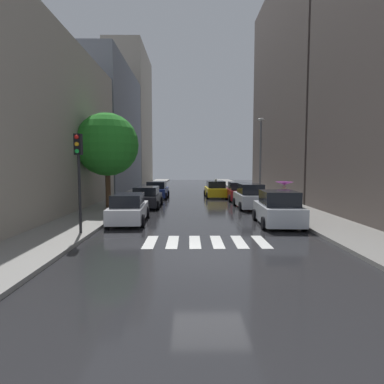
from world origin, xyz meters
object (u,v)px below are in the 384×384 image
at_px(pedestrian_foreground, 284,189).
at_px(traffic_light_left_corner, 79,161).
at_px(parked_car_right_second, 250,197).
at_px(lamp_post_right, 261,153).
at_px(taxi_midroad, 216,190).
at_px(parked_car_left_third, 157,190).
at_px(parked_car_right_third, 238,192).
at_px(street_tree_left, 107,145).
at_px(parked_car_right_nearest, 278,209).
at_px(parked_car_left_nearest, 129,209).
at_px(parked_car_left_second, 147,197).

relative_size(pedestrian_foreground, traffic_light_left_corner, 0.44).
bearing_deg(parked_car_right_second, traffic_light_left_corner, 134.11).
bearing_deg(lamp_post_right, taxi_midroad, 138.86).
bearing_deg(parked_car_left_third, pedestrian_foreground, -135.98).
xyz_separation_m(parked_car_right_second, traffic_light_left_corner, (-9.18, -9.05, 2.45)).
bearing_deg(parked_car_right_third, traffic_light_left_corner, 148.02).
xyz_separation_m(parked_car_left_third, lamp_post_right, (9.29, -2.50, 3.44)).
height_order(parked_car_left_third, traffic_light_left_corner, traffic_light_left_corner).
distance_m(street_tree_left, traffic_light_left_corner, 8.75).
height_order(parked_car_right_nearest, traffic_light_left_corner, traffic_light_left_corner).
distance_m(parked_car_right_nearest, parked_car_right_third, 11.96).
distance_m(pedestrian_foreground, lamp_post_right, 7.82).
bearing_deg(parked_car_right_third, parked_car_left_nearest, 145.47).
xyz_separation_m(parked_car_right_nearest, street_tree_left, (-10.37, 6.06, 3.72)).
bearing_deg(parked_car_left_second, street_tree_left, 117.23).
xyz_separation_m(parked_car_left_third, taxi_midroad, (5.65, 0.67, 0.01)).
distance_m(parked_car_left_nearest, lamp_post_right, 14.57).
distance_m(taxi_midroad, street_tree_left, 12.46).
bearing_deg(parked_car_left_nearest, pedestrian_foreground, -74.54).
relative_size(parked_car_right_nearest, street_tree_left, 0.64).
distance_m(taxi_midroad, lamp_post_right, 5.92).
bearing_deg(traffic_light_left_corner, pedestrian_foreground, 30.85).
bearing_deg(pedestrian_foreground, traffic_light_left_corner, -151.22).
distance_m(parked_car_left_third, parked_car_right_nearest, 15.84).
distance_m(parked_car_left_second, parked_car_right_second, 7.62).
bearing_deg(taxi_midroad, parked_car_right_third, -146.52).
bearing_deg(parked_car_right_second, parked_car_right_nearest, -178.44).
bearing_deg(traffic_light_left_corner, parked_car_right_third, 57.75).
bearing_deg(parked_car_right_second, pedestrian_foreground, -146.18).
bearing_deg(parked_car_left_nearest, street_tree_left, 22.50).
xyz_separation_m(parked_car_right_nearest, taxi_midroad, (-2.04, 14.51, -0.07)).
bearing_deg(traffic_light_left_corner, parked_car_right_nearest, 15.16).
xyz_separation_m(parked_car_left_nearest, street_tree_left, (-2.42, 5.17, 3.81)).
bearing_deg(parked_car_left_third, parked_car_left_second, -179.90).
height_order(parked_car_left_second, pedestrian_foreground, pedestrian_foreground).
height_order(parked_car_right_third, street_tree_left, street_tree_left).
distance_m(parked_car_left_second, lamp_post_right, 10.78).
height_order(parked_car_left_second, parked_car_right_second, parked_car_right_second).
height_order(parked_car_left_third, pedestrian_foreground, pedestrian_foreground).
bearing_deg(lamp_post_right, parked_car_right_third, 161.42).
bearing_deg(parked_car_left_second, parked_car_right_second, -96.12).
distance_m(parked_car_left_second, parked_car_right_nearest, 10.73).
distance_m(parked_car_right_second, street_tree_left, 10.81).
relative_size(parked_car_right_nearest, traffic_light_left_corner, 0.98).
xyz_separation_m(parked_car_right_second, parked_car_right_third, (-0.02, 5.46, -0.06)).
bearing_deg(traffic_light_left_corner, street_tree_left, 96.35).
height_order(parked_car_left_third, lamp_post_right, lamp_post_right).
relative_size(pedestrian_foreground, street_tree_left, 0.29).
xyz_separation_m(parked_car_left_third, street_tree_left, (-2.67, -7.78, 3.80)).
relative_size(parked_car_right_nearest, pedestrian_foreground, 2.21).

